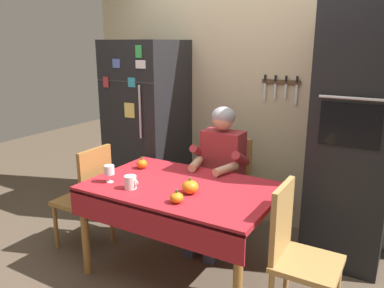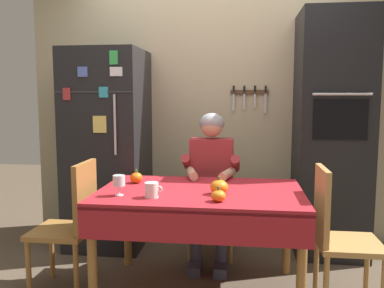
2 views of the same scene
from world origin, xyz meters
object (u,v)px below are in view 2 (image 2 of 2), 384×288
(chair_left_side, at_px, (72,221))
(pumpkin_small, at_px, (136,178))
(coffee_mug, at_px, (152,190))
(refrigerator, at_px, (108,149))
(wall_oven, at_px, (331,135))
(seated_person, at_px, (211,174))
(chair_right_side, at_px, (337,232))
(chair_behind_person, at_px, (213,195))
(pumpkin_large, at_px, (219,187))
(pumpkin_medium, at_px, (218,196))
(wine_glass, at_px, (119,181))
(dining_table, at_px, (200,203))

(chair_left_side, height_order, pumpkin_small, chair_left_side)
(coffee_mug, bearing_deg, pumpkin_small, 117.27)
(refrigerator, bearing_deg, wall_oven, 1.14)
(seated_person, relative_size, pumpkin_small, 12.20)
(chair_right_side, relative_size, pumpkin_small, 9.11)
(seated_person, distance_m, chair_right_side, 1.12)
(wall_oven, bearing_deg, chair_behind_person, -172.74)
(chair_behind_person, xyz_separation_m, pumpkin_small, (-0.53, -0.61, 0.27))
(pumpkin_large, bearing_deg, pumpkin_medium, -88.05)
(seated_person, bearing_deg, chair_behind_person, 90.00)
(wine_glass, xyz_separation_m, pumpkin_large, (0.64, 0.12, -0.05))
(chair_behind_person, height_order, seated_person, seated_person)
(chair_left_side, bearing_deg, wine_glass, -20.34)
(coffee_mug, height_order, pumpkin_small, pumpkin_small)
(dining_table, height_order, chair_left_side, chair_left_side)
(refrigerator, distance_m, wine_glass, 1.17)
(pumpkin_large, relative_size, pumpkin_medium, 1.27)
(chair_behind_person, xyz_separation_m, wine_glass, (-0.54, -0.99, 0.32))
(seated_person, distance_m, coffee_mug, 0.89)
(refrigerator, xyz_separation_m, wall_oven, (2.00, 0.04, 0.15))
(wine_glass, bearing_deg, chair_left_side, 159.66)
(dining_table, height_order, pumpkin_medium, pumpkin_medium)
(wall_oven, distance_m, coffee_mug, 1.78)
(chair_behind_person, relative_size, pumpkin_large, 7.78)
(wall_oven, relative_size, pumpkin_large, 17.57)
(seated_person, distance_m, pumpkin_medium, 0.88)
(chair_behind_person, bearing_deg, chair_right_side, -44.53)
(seated_person, height_order, wine_glass, seated_person)
(seated_person, relative_size, pumpkin_medium, 13.21)
(chair_right_side, relative_size, pumpkin_large, 7.78)
(pumpkin_medium, bearing_deg, wall_oven, 52.74)
(seated_person, bearing_deg, pumpkin_medium, -82.56)
(chair_behind_person, relative_size, chair_left_side, 1.00)
(refrigerator, distance_m, pumpkin_small, 0.84)
(chair_right_side, xyz_separation_m, pumpkin_small, (-1.40, 0.25, 0.27))
(refrigerator, height_order, chair_behind_person, refrigerator)
(wall_oven, xyz_separation_m, wine_glass, (-1.56, -1.12, -0.22))
(wall_oven, relative_size, pumpkin_medium, 22.28)
(pumpkin_small, bearing_deg, chair_behind_person, 49.09)
(refrigerator, bearing_deg, coffee_mug, -59.05)
(refrigerator, xyz_separation_m, chair_right_side, (1.85, -0.95, -0.39))
(wall_oven, xyz_separation_m, pumpkin_medium, (-0.91, -1.19, -0.27))
(chair_behind_person, distance_m, seated_person, 0.29)
(pumpkin_large, bearing_deg, chair_left_side, 178.49)
(chair_right_side, bearing_deg, pumpkin_medium, -164.90)
(refrigerator, distance_m, pumpkin_medium, 1.59)
(coffee_mug, bearing_deg, chair_left_side, 164.71)
(seated_person, height_order, coffee_mug, seated_person)
(dining_table, height_order, wine_glass, wine_glass)
(chair_right_side, distance_m, wine_glass, 1.45)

